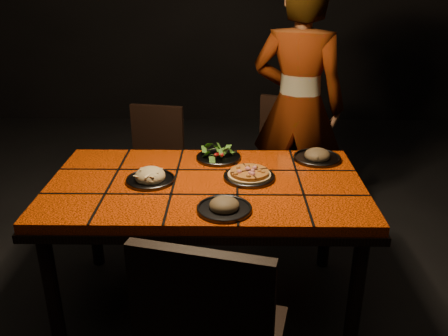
{
  "coord_description": "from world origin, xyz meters",
  "views": [
    {
      "loc": [
        0.12,
        -2.2,
        1.76
      ],
      "look_at": [
        0.09,
        0.01,
        0.82
      ],
      "focal_mm": 38.0,
      "sensor_mm": 36.0,
      "label": 1
    }
  ],
  "objects_px": {
    "dining_table": "(206,195)",
    "chair_far_right": "(283,155)",
    "plate_pizza": "(249,175)",
    "plate_pasta": "(150,177)",
    "diner": "(298,107)",
    "chair_far_left": "(155,158)"
  },
  "relations": [
    {
      "from": "dining_table",
      "to": "plate_pizza",
      "type": "distance_m",
      "value": 0.25
    },
    {
      "from": "chair_far_right",
      "to": "plate_pizza",
      "type": "xyz_separation_m",
      "value": [
        -0.27,
        -0.9,
        0.24
      ]
    },
    {
      "from": "plate_pasta",
      "to": "plate_pizza",
      "type": "bearing_deg",
      "value": 4.95
    },
    {
      "from": "dining_table",
      "to": "chair_far_right",
      "type": "xyz_separation_m",
      "value": [
        0.5,
        0.94,
        -0.14
      ]
    },
    {
      "from": "chair_far_left",
      "to": "chair_far_right",
      "type": "height_order",
      "value": "chair_far_right"
    },
    {
      "from": "diner",
      "to": "plate_pasta",
      "type": "relative_size",
      "value": 6.98
    },
    {
      "from": "plate_pizza",
      "to": "dining_table",
      "type": "bearing_deg",
      "value": -169.2
    },
    {
      "from": "chair_far_right",
      "to": "plate_pasta",
      "type": "bearing_deg",
      "value": -107.43
    },
    {
      "from": "chair_far_right",
      "to": "plate_pizza",
      "type": "bearing_deg",
      "value": -84.76
    },
    {
      "from": "diner",
      "to": "chair_far_left",
      "type": "bearing_deg",
      "value": 18.05
    },
    {
      "from": "chair_far_right",
      "to": "diner",
      "type": "height_order",
      "value": "diner"
    },
    {
      "from": "chair_far_right",
      "to": "diner",
      "type": "bearing_deg",
      "value": 39.91
    },
    {
      "from": "chair_far_left",
      "to": "plate_pasta",
      "type": "xyz_separation_m",
      "value": [
        0.14,
        -0.97,
        0.28
      ]
    },
    {
      "from": "chair_far_left",
      "to": "chair_far_right",
      "type": "relative_size",
      "value": 0.93
    },
    {
      "from": "plate_pizza",
      "to": "diner",
      "type": "bearing_deg",
      "value": 68.51
    },
    {
      "from": "chair_far_right",
      "to": "plate_pizza",
      "type": "height_order",
      "value": "chair_far_right"
    },
    {
      "from": "plate_pizza",
      "to": "plate_pasta",
      "type": "bearing_deg",
      "value": -175.05
    },
    {
      "from": "chair_far_left",
      "to": "diner",
      "type": "height_order",
      "value": "diner"
    },
    {
      "from": "chair_far_right",
      "to": "plate_pizza",
      "type": "relative_size",
      "value": 3.29
    },
    {
      "from": "dining_table",
      "to": "chair_far_right",
      "type": "height_order",
      "value": "chair_far_right"
    },
    {
      "from": "dining_table",
      "to": "plate_pasta",
      "type": "bearing_deg",
      "value": -179.75
    },
    {
      "from": "dining_table",
      "to": "plate_pasta",
      "type": "xyz_separation_m",
      "value": [
        -0.28,
        -0.0,
        0.1
      ]
    }
  ]
}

